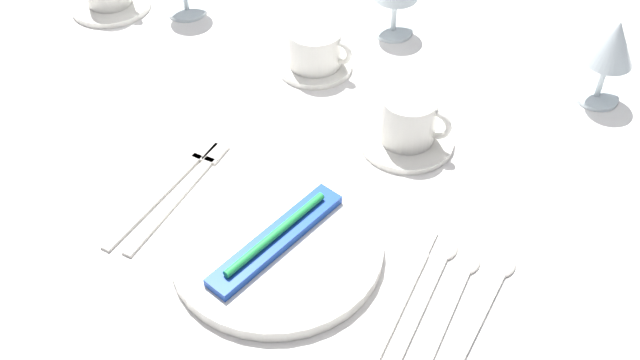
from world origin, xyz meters
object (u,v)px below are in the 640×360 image
object	(u,v)px
toothbrush_package	(276,238)
spoon_tea	(487,299)
dinner_plate	(277,247)
coffee_cup_far	(410,118)
wine_glass_right	(613,47)
fork_outer	(182,191)
spoon_dessert	(454,296)
dinner_knife	(401,296)
fork_inner	(167,187)
spoon_soup	(429,286)
coffee_cup_left	(316,47)

from	to	relation	value
toothbrush_package	spoon_tea	bearing A→B (deg)	10.34
dinner_plate	toothbrush_package	size ratio (longest dim) A/B	1.26
dinner_plate	coffee_cup_far	world-z (taller)	coffee_cup_far
dinner_plate	toothbrush_package	xyz separation A→B (m)	(0.00, 0.00, 0.02)
wine_glass_right	fork_outer	bearing A→B (deg)	-135.02
dinner_plate	toothbrush_package	world-z (taller)	toothbrush_package
spoon_dessert	coffee_cup_far	bearing A→B (deg)	123.67
dinner_plate	dinner_knife	xyz separation A→B (m)	(0.17, 0.01, -0.01)
dinner_knife	spoon_dessert	distance (m)	0.06
toothbrush_package	spoon_dessert	distance (m)	0.23
spoon_tea	dinner_knife	bearing A→B (deg)	-155.61
fork_inner	coffee_cup_far	xyz separation A→B (m)	(0.26, 0.23, 0.04)
spoon_tea	wine_glass_right	size ratio (longest dim) A/B	1.50
spoon_soup	wine_glass_right	distance (m)	0.48
dinner_plate	wine_glass_right	size ratio (longest dim) A/B	1.93
fork_inner	wine_glass_right	world-z (taller)	wine_glass_right
spoon_soup	coffee_cup_left	distance (m)	0.46
coffee_cup_left	wine_glass_right	distance (m)	0.44
toothbrush_package	fork_outer	distance (m)	0.17
coffee_cup_far	wine_glass_right	world-z (taller)	wine_glass_right
spoon_dessert	spoon_tea	xyz separation A→B (m)	(0.04, 0.01, 0.00)
fork_outer	spoon_soup	world-z (taller)	spoon_soup
dinner_plate	spoon_tea	size ratio (longest dim) A/B	1.28
coffee_cup_left	spoon_dessert	bearing A→B (deg)	-43.12
fork_inner	spoon_dessert	xyz separation A→B (m)	(0.41, 0.00, 0.00)
toothbrush_package	spoon_dessert	world-z (taller)	toothbrush_package
coffee_cup_far	fork_inner	bearing A→B (deg)	-137.59
fork_inner	dinner_plate	bearing A→B (deg)	-8.85
dinner_plate	wine_glass_right	bearing A→B (deg)	59.19
coffee_cup_left	dinner_plate	bearing A→B (deg)	-70.26
dinner_knife	coffee_cup_far	bearing A→B (deg)	110.64
spoon_soup	coffee_cup_far	xyz separation A→B (m)	(-0.12, 0.23, 0.04)
dinner_plate	wine_glass_right	distance (m)	0.58
toothbrush_package	spoon_dessert	xyz separation A→B (m)	(0.22, 0.03, -0.02)
fork_inner	spoon_tea	world-z (taller)	spoon_tea
spoon_dessert	toothbrush_package	bearing A→B (deg)	-171.44
toothbrush_package	spoon_tea	size ratio (longest dim) A/B	1.02
spoon_dessert	spoon_tea	distance (m)	0.04
spoon_tea	coffee_cup_left	xyz separation A→B (m)	(-0.39, 0.32, 0.04)
spoon_tea	coffee_cup_left	distance (m)	0.50
spoon_soup	coffee_cup_far	size ratio (longest dim) A/B	2.15
wine_glass_right	toothbrush_package	bearing A→B (deg)	-120.81
coffee_cup_far	toothbrush_package	bearing A→B (deg)	-104.68
dinner_plate	dinner_knife	bearing A→B (deg)	1.78
dinner_plate	fork_outer	world-z (taller)	dinner_plate
coffee_cup_left	coffee_cup_far	size ratio (longest dim) A/B	1.04
spoon_soup	coffee_cup_left	xyz separation A→B (m)	(-0.32, 0.33, 0.04)
toothbrush_package	spoon_soup	xyz separation A→B (m)	(0.19, 0.03, -0.02)
dinner_plate	coffee_cup_far	bearing A→B (deg)	75.32
toothbrush_package	spoon_tea	world-z (taller)	toothbrush_package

